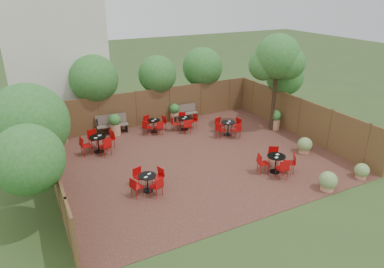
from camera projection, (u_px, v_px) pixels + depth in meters
name	position (u px, v px, depth m)	size (l,w,h in m)	color
ground	(195.00, 158.00, 15.85)	(80.00, 80.00, 0.00)	#354F23
courtyard_paving	(195.00, 158.00, 15.85)	(12.00, 10.00, 0.02)	#3A2017
fence_back	(154.00, 107.00, 19.57)	(12.00, 0.08, 2.00)	#53321F
fence_left	(52.00, 168.00, 12.95)	(0.08, 10.00, 2.00)	#53321F
fence_right	(299.00, 117.00, 17.98)	(0.08, 10.00, 2.00)	#53321F
neighbour_building	(54.00, 50.00, 18.99)	(5.00, 4.00, 8.00)	silver
overhang_foliage	(127.00, 91.00, 16.23)	(15.51, 10.53, 2.78)	#266520
courtyard_tree	(278.00, 60.00, 17.52)	(2.51, 2.41, 5.08)	black
park_bench_left	(112.00, 124.00, 18.39)	(1.66, 0.69, 1.00)	brown
park_bench_right	(184.00, 113.00, 20.17)	(1.51, 0.52, 0.92)	brown
bistro_tables	(181.00, 141.00, 16.53)	(8.06, 7.93, 0.89)	black
planters	(162.00, 121.00, 18.62)	(11.09, 4.11, 1.14)	tan
low_shrubs	(326.00, 164.00, 14.59)	(2.56, 3.56, 0.74)	tan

